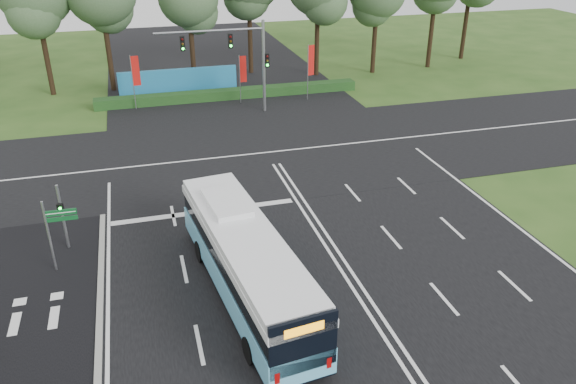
% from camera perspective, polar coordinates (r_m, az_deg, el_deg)
% --- Properties ---
extents(ground, '(120.00, 120.00, 0.00)m').
position_cam_1_polar(ground, '(26.41, 3.90, -5.68)').
color(ground, '#2A4C19').
rests_on(ground, ground).
extents(road_main, '(20.00, 120.00, 0.04)m').
position_cam_1_polar(road_main, '(26.40, 3.90, -5.65)').
color(road_main, black).
rests_on(road_main, ground).
extents(road_cross, '(120.00, 14.00, 0.05)m').
position_cam_1_polar(road_cross, '(36.67, -2.30, 3.99)').
color(road_cross, black).
rests_on(road_cross, ground).
extents(bike_path, '(5.00, 18.00, 0.06)m').
position_cam_1_polar(bike_path, '(23.28, -24.62, -13.38)').
color(bike_path, black).
rests_on(bike_path, ground).
extents(kerb_strip, '(0.25, 18.00, 0.12)m').
position_cam_1_polar(kerb_strip, '(22.89, -18.61, -12.79)').
color(kerb_strip, gray).
rests_on(kerb_strip, ground).
extents(city_bus, '(3.68, 11.59, 3.27)m').
position_cam_1_polar(city_bus, '(22.44, -4.29, -7.09)').
color(city_bus, '#64C1E7').
rests_on(city_bus, ground).
extents(pedestrian_signal, '(0.30, 0.41, 3.26)m').
position_cam_1_polar(pedestrian_signal, '(27.38, -21.95, -2.19)').
color(pedestrian_signal, gray).
rests_on(pedestrian_signal, ground).
extents(street_sign, '(1.33, 0.12, 3.41)m').
position_cam_1_polar(street_sign, '(25.65, -22.58, -3.25)').
color(street_sign, gray).
rests_on(street_sign, ground).
extents(banner_flag_left, '(0.64, 0.12, 4.32)m').
position_cam_1_polar(banner_flag_left, '(46.05, -15.28, 11.48)').
color(banner_flag_left, gray).
rests_on(banner_flag_left, ground).
extents(banner_flag_mid, '(0.58, 0.06, 3.94)m').
position_cam_1_polar(banner_flag_mid, '(46.28, -4.67, 12.08)').
color(banner_flag_mid, gray).
rests_on(banner_flag_mid, ground).
extents(banner_flag_right, '(0.64, 0.30, 4.59)m').
position_cam_1_polar(banner_flag_right, '(47.05, 2.27, 12.89)').
color(banner_flag_right, gray).
rests_on(banner_flag_right, ground).
extents(traffic_light_gantry, '(8.41, 0.28, 7.00)m').
position_cam_1_polar(traffic_light_gantry, '(43.27, -4.88, 13.88)').
color(traffic_light_gantry, gray).
rests_on(traffic_light_gantry, ground).
extents(hedge, '(22.00, 1.20, 0.80)m').
position_cam_1_polar(hedge, '(48.11, -5.88, 9.88)').
color(hedge, '#163C15').
rests_on(hedge, ground).
extents(blue_hoarding, '(10.00, 0.30, 2.20)m').
position_cam_1_polar(blue_hoarding, '(49.84, -11.06, 10.95)').
color(blue_hoarding, teal).
rests_on(blue_hoarding, ground).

